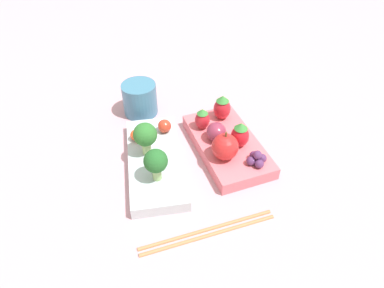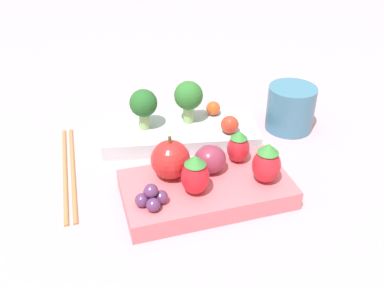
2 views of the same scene
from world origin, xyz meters
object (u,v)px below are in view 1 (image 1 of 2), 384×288
(strawberry_2, at_px, (222,107))
(broccoli_floret_1, at_px, (145,136))
(bento_box_fruit, at_px, (227,145))
(apple, at_px, (225,147))
(cherry_tomato_1, at_px, (165,126))
(cherry_tomato_0, at_px, (136,135))
(strawberry_0, at_px, (202,119))
(drinking_cup, at_px, (140,99))
(chopsticks_pair, at_px, (208,231))
(strawberry_1, at_px, (240,135))
(bento_box_savoury, at_px, (155,162))
(broccoli_floret_0, at_px, (156,162))
(grape_cluster, at_px, (257,159))
(plum, at_px, (216,132))

(strawberry_2, bearing_deg, broccoli_floret_1, 108.19)
(bento_box_fruit, relative_size, apple, 3.68)
(cherry_tomato_1, bearing_deg, cherry_tomato_0, 97.47)
(strawberry_0, bearing_deg, drinking_cup, 39.61)
(broccoli_floret_1, xyz_separation_m, chopsticks_pair, (-0.17, -0.05, -0.06))
(broccoli_floret_1, bearing_deg, cherry_tomato_1, -42.78)
(strawberry_1, distance_m, chopsticks_pair, 0.18)
(bento_box_savoury, height_order, broccoli_floret_0, broccoli_floret_0)
(cherry_tomato_1, relative_size, drinking_cup, 0.36)
(strawberry_1, distance_m, grape_cluster, 0.05)
(broccoli_floret_1, relative_size, cherry_tomato_1, 2.48)
(cherry_tomato_1, height_order, grape_cluster, grape_cluster)
(cherry_tomato_0, relative_size, strawberry_2, 0.41)
(cherry_tomato_0, xyz_separation_m, strawberry_2, (0.01, -0.17, 0.02))
(bento_box_fruit, relative_size, plum, 5.21)
(bento_box_fruit, relative_size, cherry_tomato_0, 9.59)
(bento_box_fruit, relative_size, broccoli_floret_1, 3.21)
(strawberry_0, distance_m, plum, 0.04)
(cherry_tomato_0, bearing_deg, strawberry_2, -85.91)
(bento_box_savoury, xyz_separation_m, bento_box_fruit, (0.00, -0.14, 0.00))
(strawberry_2, bearing_deg, cherry_tomato_1, 92.47)
(cherry_tomato_0, relative_size, grape_cluster, 0.57)
(bento_box_savoury, relative_size, chopsticks_pair, 1.09)
(cherry_tomato_1, height_order, plum, plum)
(broccoli_floret_1, relative_size, plum, 1.62)
(drinking_cup, relative_size, chopsticks_pair, 0.33)
(bento_box_fruit, xyz_separation_m, grape_cluster, (-0.07, -0.02, 0.02))
(broccoli_floret_0, height_order, broccoli_floret_1, broccoli_floret_1)
(cherry_tomato_1, distance_m, apple, 0.13)
(plum, xyz_separation_m, chopsticks_pair, (-0.17, 0.08, -0.04))
(cherry_tomato_0, relative_size, drinking_cup, 0.30)
(broccoli_floret_0, xyz_separation_m, apple, (0.01, -0.12, -0.01))
(broccoli_floret_0, height_order, strawberry_2, broccoli_floret_0)
(bento_box_savoury, height_order, strawberry_0, strawberry_0)
(apple, xyz_separation_m, plum, (0.05, -0.00, -0.01))
(strawberry_2, height_order, grape_cluster, strawberry_2)
(grape_cluster, bearing_deg, plum, 28.95)
(broccoli_floret_0, relative_size, apple, 1.08)
(broccoli_floret_1, bearing_deg, strawberry_1, -101.21)
(grape_cluster, bearing_deg, strawberry_2, 4.10)
(broccoli_floret_0, distance_m, grape_cluster, 0.17)
(bento_box_savoury, bearing_deg, bento_box_fruit, -89.76)
(bento_box_savoury, height_order, bento_box_fruit, bento_box_fruit)
(strawberry_1, height_order, grape_cluster, strawberry_1)
(apple, relative_size, chopsticks_pair, 0.26)
(cherry_tomato_1, bearing_deg, plum, -122.41)
(broccoli_floret_1, bearing_deg, plum, -92.23)
(grape_cluster, bearing_deg, strawberry_0, 25.44)
(bento_box_savoury, height_order, plum, plum)
(cherry_tomato_1, bearing_deg, bento_box_savoury, 151.58)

